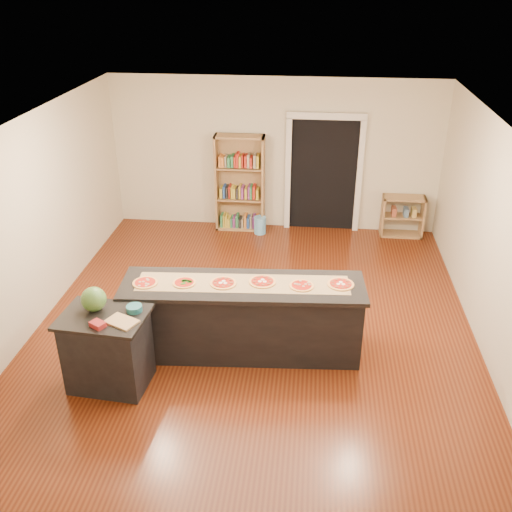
# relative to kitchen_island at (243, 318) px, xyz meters

# --- Properties ---
(room) EXTENTS (6.00, 7.00, 2.80)m
(room) POSITION_rel_kitchen_island_xyz_m (0.08, 0.56, 0.90)
(room) COLOR beige
(room) RESTS_ON ground
(doorway) EXTENTS (1.40, 0.09, 2.21)m
(doorway) POSITION_rel_kitchen_island_xyz_m (0.98, 4.03, 0.70)
(doorway) COLOR black
(doorway) RESTS_ON room
(kitchen_island) EXTENTS (3.01, 0.82, 0.99)m
(kitchen_island) POSITION_rel_kitchen_island_xyz_m (0.00, 0.00, 0.00)
(kitchen_island) COLOR black
(kitchen_island) RESTS_ON ground
(side_counter) EXTENTS (0.97, 0.71, 0.96)m
(side_counter) POSITION_rel_kitchen_island_xyz_m (-1.49, -0.82, -0.02)
(side_counter) COLOR black
(side_counter) RESTS_ON ground
(bookshelf) EXTENTS (0.90, 0.32, 1.80)m
(bookshelf) POSITION_rel_kitchen_island_xyz_m (-0.54, 3.85, 0.40)
(bookshelf) COLOR #A98252
(bookshelf) RESTS_ON ground
(low_shelf) EXTENTS (0.76, 0.33, 0.76)m
(low_shelf) POSITION_rel_kitchen_island_xyz_m (2.46, 3.85, -0.12)
(low_shelf) COLOR #A98252
(low_shelf) RESTS_ON ground
(waste_bin) EXTENTS (0.22, 0.22, 0.33)m
(waste_bin) POSITION_rel_kitchen_island_xyz_m (-0.15, 3.67, -0.34)
(waste_bin) COLOR #67B2E6
(waste_bin) RESTS_ON ground
(kraft_paper) EXTENTS (2.64, 0.64, 0.00)m
(kraft_paper) POSITION_rel_kitchen_island_xyz_m (-0.00, 0.02, 0.50)
(kraft_paper) COLOR olive
(kraft_paper) RESTS_ON kitchen_island
(watermelon) EXTENTS (0.29, 0.29, 0.29)m
(watermelon) POSITION_rel_kitchen_island_xyz_m (-1.62, -0.71, 0.61)
(watermelon) COLOR #144214
(watermelon) RESTS_ON side_counter
(cutting_board) EXTENTS (0.41, 0.35, 0.02)m
(cutting_board) POSITION_rel_kitchen_island_xyz_m (-1.23, -0.93, 0.47)
(cutting_board) COLOR tan
(cutting_board) RESTS_ON side_counter
(package_red) EXTENTS (0.20, 0.18, 0.06)m
(package_red) POSITION_rel_kitchen_island_xyz_m (-1.47, -1.04, 0.49)
(package_red) COLOR maroon
(package_red) RESTS_ON side_counter
(package_teal) EXTENTS (0.18, 0.18, 0.07)m
(package_teal) POSITION_rel_kitchen_island_xyz_m (-1.16, -0.69, 0.50)
(package_teal) COLOR #195966
(package_teal) RESTS_ON side_counter
(pizza_a) EXTENTS (0.30, 0.30, 0.02)m
(pizza_a) POSITION_rel_kitchen_island_xyz_m (-1.20, -0.11, 0.51)
(pizza_a) COLOR #DC9A54
(pizza_a) RESTS_ON kitchen_island
(pizza_b) EXTENTS (0.28, 0.28, 0.02)m
(pizza_b) POSITION_rel_kitchen_island_xyz_m (-0.72, -0.06, 0.51)
(pizza_b) COLOR #DC9A54
(pizza_b) RESTS_ON kitchen_island
(pizza_c) EXTENTS (0.33, 0.33, 0.02)m
(pizza_c) POSITION_rel_kitchen_island_xyz_m (-0.24, -0.02, 0.51)
(pizza_c) COLOR #DC9A54
(pizza_c) RESTS_ON kitchen_island
(pizza_d) EXTENTS (0.33, 0.33, 0.02)m
(pizza_d) POSITION_rel_kitchen_island_xyz_m (0.24, 0.07, 0.51)
(pizza_d) COLOR #DC9A54
(pizza_d) RESTS_ON kitchen_island
(pizza_e) EXTENTS (0.31, 0.31, 0.02)m
(pizza_e) POSITION_rel_kitchen_island_xyz_m (0.72, 0.02, 0.51)
(pizza_e) COLOR #DC9A54
(pizza_e) RESTS_ON kitchen_island
(pizza_f) EXTENTS (0.32, 0.32, 0.02)m
(pizza_f) POSITION_rel_kitchen_island_xyz_m (1.20, 0.11, 0.51)
(pizza_f) COLOR #DC9A54
(pizza_f) RESTS_ON kitchen_island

